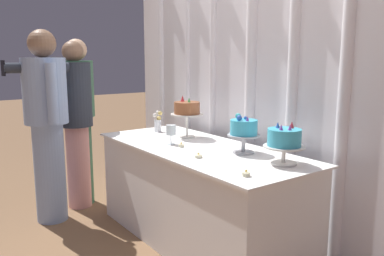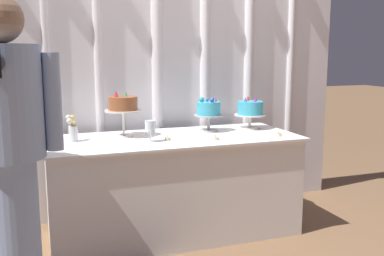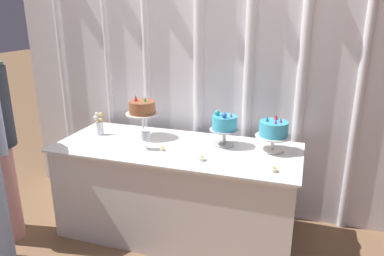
{
  "view_description": "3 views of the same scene",
  "coord_description": "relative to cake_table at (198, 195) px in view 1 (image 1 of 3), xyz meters",
  "views": [
    {
      "loc": [
        2.33,
        -1.65,
        1.41
      ],
      "look_at": [
        0.0,
        0.04,
        0.9
      ],
      "focal_mm": 37.31,
      "sensor_mm": 36.0,
      "label": 1
    },
    {
      "loc": [
        -0.94,
        -2.98,
        1.37
      ],
      "look_at": [
        0.14,
        0.07,
        0.81
      ],
      "focal_mm": 41.41,
      "sensor_mm": 36.0,
      "label": 2
    },
    {
      "loc": [
        0.91,
        -2.33,
        1.73
      ],
      "look_at": [
        0.14,
        0.07,
        0.92
      ],
      "focal_mm": 33.92,
      "sensor_mm": 36.0,
      "label": 3
    }
  ],
  "objects": [
    {
      "name": "cake_display_center",
      "position": [
        0.34,
        0.14,
        0.54
      ],
      "size": [
        0.23,
        0.23,
        0.28
      ],
      "color": "#B2B2B7",
      "rests_on": "cake_table"
    },
    {
      "name": "flower_vase",
      "position": [
        -0.71,
        0.08,
        0.46
      ],
      "size": [
        0.08,
        0.08,
        0.19
      ],
      "color": "silver",
      "rests_on": "cake_table"
    },
    {
      "name": "ground_plane",
      "position": [
        0.0,
        -0.1,
        -0.38
      ],
      "size": [
        24.0,
        24.0,
        0.0
      ],
      "primitive_type": "plane",
      "color": "#846042"
    },
    {
      "name": "tealight_far_left",
      "position": [
        -0.07,
        -0.11,
        0.39
      ],
      "size": [
        0.04,
        0.04,
        0.04
      ],
      "color": "beige",
      "rests_on": "cake_table"
    },
    {
      "name": "tealight_near_right",
      "position": [
        0.76,
        -0.23,
        0.39
      ],
      "size": [
        0.05,
        0.05,
        0.04
      ],
      "color": "beige",
      "rests_on": "cake_table"
    },
    {
      "name": "cake_table",
      "position": [
        0.0,
        0.0,
        0.0
      ],
      "size": [
        1.86,
        0.77,
        0.75
      ],
      "color": "white",
      "rests_on": "ground_plane"
    },
    {
      "name": "tealight_near_left",
      "position": [
        0.26,
        -0.19,
        0.38
      ],
      "size": [
        0.05,
        0.05,
        0.04
      ],
      "color": "beige",
      "rests_on": "cake_table"
    },
    {
      "name": "guest_girl_blue_dress",
      "position": [
        -1.26,
        -0.49,
        0.49
      ],
      "size": [
        0.42,
        0.84,
        1.56
      ],
      "color": "#D6938E",
      "rests_on": "ground_plane"
    },
    {
      "name": "guest_man_dark_suit",
      "position": [
        -1.33,
        -0.42,
        0.5
      ],
      "size": [
        0.4,
        0.4,
        1.58
      ],
      "color": "#3D6B4C",
      "rests_on": "ground_plane"
    },
    {
      "name": "draped_curtain",
      "position": [
        0.01,
        0.52,
        1.09
      ],
      "size": [
        3.41,
        0.18,
        2.76
      ],
      "color": "white",
      "rests_on": "ground_plane"
    },
    {
      "name": "wine_glass",
      "position": [
        -0.2,
        -0.12,
        0.48
      ],
      "size": [
        0.08,
        0.08,
        0.15
      ],
      "color": "silver",
      "rests_on": "cake_table"
    },
    {
      "name": "cake_display_leftmost",
      "position": [
        -0.34,
        0.13,
        0.61
      ],
      "size": [
        0.27,
        0.27,
        0.35
      ],
      "color": "silver",
      "rests_on": "cake_table"
    },
    {
      "name": "cake_display_rightmost",
      "position": [
        0.7,
        0.14,
        0.53
      ],
      "size": [
        0.26,
        0.26,
        0.27
      ],
      "color": "silver",
      "rests_on": "cake_table"
    },
    {
      "name": "guest_man_pink_jacket",
      "position": [
        -1.08,
        -0.79,
        0.52
      ],
      "size": [
        0.53,
        0.37,
        1.64
      ],
      "color": "#93ADD6",
      "rests_on": "ground_plane"
    }
  ]
}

